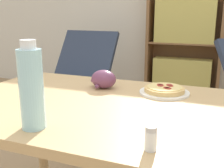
% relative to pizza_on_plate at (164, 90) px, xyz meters
% --- Properties ---
extents(dining_table, '(1.19, 0.85, 0.72)m').
position_rel_pizza_on_plate_xyz_m(dining_table, '(-0.27, -0.23, -0.11)').
color(dining_table, tan).
rests_on(dining_table, ground_plane).
extents(pizza_on_plate, '(0.23, 0.23, 0.04)m').
position_rel_pizza_on_plate_xyz_m(pizza_on_plate, '(0.00, 0.00, 0.00)').
color(pizza_on_plate, white).
rests_on(pizza_on_plate, dining_table).
extents(grape_bunch, '(0.14, 0.12, 0.09)m').
position_rel_pizza_on_plate_xyz_m(grape_bunch, '(-0.30, -0.01, 0.03)').
color(grape_bunch, '#6B3856').
rests_on(grape_bunch, dining_table).
extents(drink_bottle, '(0.08, 0.08, 0.29)m').
position_rel_pizza_on_plate_xyz_m(drink_bottle, '(-0.32, -0.55, 0.12)').
color(drink_bottle, '#A3DBEA').
rests_on(drink_bottle, dining_table).
extents(salt_shaker, '(0.03, 0.03, 0.07)m').
position_rel_pizza_on_plate_xyz_m(salt_shaker, '(0.07, -0.56, 0.02)').
color(salt_shaker, white).
rests_on(salt_shaker, dining_table).
extents(lounge_chair_near, '(0.65, 0.77, 0.88)m').
position_rel_pizza_on_plate_xyz_m(lounge_chair_near, '(-1.17, 1.35, -0.45)').
color(lounge_chair_near, slate).
rests_on(lounge_chair_near, ground_plane).
extents(bookshelf, '(0.88, 0.29, 1.44)m').
position_rel_pizza_on_plate_xyz_m(bookshelf, '(-0.20, 2.21, -0.08)').
color(bookshelf, brown).
rests_on(bookshelf, ground_plane).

